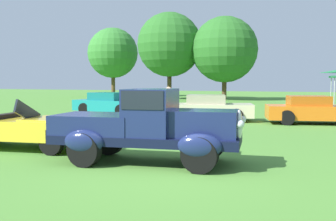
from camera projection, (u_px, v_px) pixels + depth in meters
The scene contains 10 objects.
ground_plane at pixel (157, 168), 8.42m from camera, with size 120.00×120.00×0.00m, color #4C8433.
feature_pickup_truck at pixel (148, 125), 8.84m from camera, with size 4.45×2.16×1.70m.
neighbor_convertible at pixel (23, 127), 10.81m from camera, with size 4.82×2.25×1.40m.
show_car_teal at pixel (110, 104), 21.57m from camera, with size 4.42×2.35×1.22m.
show_car_cream at pixel (209, 108), 18.09m from camera, with size 4.27×2.57×1.22m.
show_car_orange at pixel (311, 110), 16.90m from camera, with size 4.08×2.40×1.22m.
spectator_near_truck at pixel (169, 112), 12.12m from camera, with size 0.28×0.42×1.69m.
treeline_far_left at pixel (113, 53), 44.52m from camera, with size 5.76×5.76×7.92m.
treeline_mid_left at pixel (169, 45), 38.61m from camera, with size 6.41×6.41×8.65m.
treeline_center at pixel (225, 50), 36.99m from camera, with size 6.31×6.31×7.99m.
Camera 1 is at (2.99, -7.74, 1.89)m, focal length 41.42 mm.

